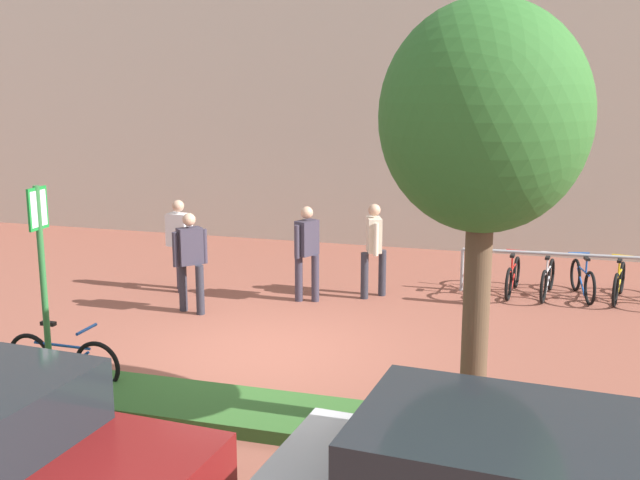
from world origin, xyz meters
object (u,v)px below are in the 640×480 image
(bike_at_sign, at_px, (63,360))
(bollard_steel, at_px, (476,280))
(person_shirt_white, at_px, (179,239))
(person_suited_dark, at_px, (307,248))
(person_shirt_blue, at_px, (374,244))
(tree_sidewalk, at_px, (484,121))
(person_suited_navy, at_px, (190,256))
(bike_rack_cluster, at_px, (565,279))
(parking_sign_post, at_px, (42,261))

(bike_at_sign, xyz_separation_m, bollard_steel, (4.78, 5.23, 0.10))
(person_shirt_white, relative_size, person_suited_dark, 1.00)
(bike_at_sign, xyz_separation_m, person_shirt_blue, (2.95, 5.19, 0.63))
(tree_sidewalk, xyz_separation_m, person_suited_navy, (-5.06, 3.64, -2.53))
(bike_rack_cluster, distance_m, person_suited_navy, 6.74)
(bike_at_sign, height_order, bike_rack_cluster, bike_at_sign)
(bollard_steel, relative_size, person_suited_dark, 0.52)
(tree_sidewalk, height_order, bike_at_sign, tree_sidewalk)
(person_suited_navy, height_order, person_shirt_white, same)
(person_shirt_blue, bearing_deg, parking_sign_post, -118.68)
(bollard_steel, height_order, person_suited_dark, person_suited_dark)
(tree_sidewalk, bearing_deg, person_suited_navy, 144.29)
(bike_at_sign, height_order, person_suited_navy, person_suited_navy)
(parking_sign_post, bearing_deg, person_suited_dark, 68.62)
(parking_sign_post, distance_m, person_shirt_white, 4.93)
(bike_rack_cluster, height_order, person_suited_dark, person_suited_dark)
(bollard_steel, height_order, person_shirt_white, person_shirt_white)
(person_shirt_blue, relative_size, person_shirt_white, 1.00)
(bike_rack_cluster, relative_size, person_suited_dark, 2.18)
(parking_sign_post, height_order, bike_rack_cluster, parking_sign_post)
(bike_rack_cluster, distance_m, person_suited_dark, 4.74)
(bollard_steel, bearing_deg, tree_sidewalk, -85.14)
(bike_rack_cluster, distance_m, person_shirt_white, 7.12)
(bike_at_sign, xyz_separation_m, person_suited_navy, (0.19, 3.39, 0.63))
(parking_sign_post, relative_size, person_suited_dark, 1.55)
(tree_sidewalk, bearing_deg, bike_rack_cluster, 80.78)
(tree_sidewalk, distance_m, parking_sign_post, 5.57)
(person_shirt_blue, height_order, person_shirt_white, same)
(bollard_steel, distance_m, person_suited_navy, 4.97)
(bike_rack_cluster, bearing_deg, bollard_steel, -147.76)
(tree_sidewalk, height_order, person_suited_navy, tree_sidewalk)
(person_shirt_blue, bearing_deg, person_shirt_white, -170.53)
(tree_sidewalk, xyz_separation_m, bike_at_sign, (-5.25, 0.25, -3.17))
(parking_sign_post, height_order, person_suited_navy, parking_sign_post)
(person_suited_dark, bearing_deg, person_shirt_blue, 28.94)
(bike_rack_cluster, xyz_separation_m, person_shirt_blue, (-3.34, -0.99, 0.64))
(bike_at_sign, bearing_deg, bike_rack_cluster, 44.49)
(bollard_steel, bearing_deg, bike_rack_cluster, 32.24)
(tree_sidewalk, xyz_separation_m, bollard_steel, (-0.47, 5.48, -3.07))
(tree_sidewalk, distance_m, bike_rack_cluster, 7.24)
(bike_at_sign, distance_m, bollard_steel, 7.08)
(tree_sidewalk, xyz_separation_m, person_suited_dark, (-3.38, 4.84, -2.53))
(parking_sign_post, relative_size, person_shirt_white, 1.55)
(tree_sidewalk, relative_size, bike_at_sign, 2.81)
(bollard_steel, xyz_separation_m, person_suited_dark, (-2.91, -0.63, 0.53))
(tree_sidewalk, relative_size, person_shirt_white, 2.74)
(person_shirt_blue, bearing_deg, tree_sidewalk, -67.06)
(bike_at_sign, bearing_deg, person_shirt_blue, 60.41)
(bollard_steel, xyz_separation_m, person_shirt_blue, (-1.84, -0.04, 0.53))
(tree_sidewalk, xyz_separation_m, parking_sign_post, (-5.27, 0.00, -1.79))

